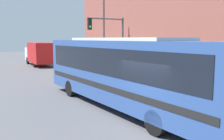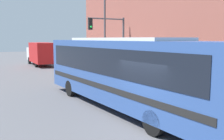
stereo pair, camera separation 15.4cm
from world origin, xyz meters
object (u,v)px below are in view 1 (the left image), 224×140
object	(u,v)px
delivery_truck	(39,53)
street_lamp	(101,25)
city_bus	(124,68)
fire_hydrant	(169,82)
traffic_light_pole	(110,36)
parking_meter	(129,68)
pedestrian_near_corner	(170,69)

from	to	relation	value
delivery_truck	street_lamp	bearing A→B (deg)	-67.61
city_bus	delivery_truck	xyz separation A→B (m)	(0.75, 21.36, -0.37)
city_bus	fire_hydrant	world-z (taller)	city_bus
city_bus	fire_hydrant	distance (m)	5.31
city_bus	fire_hydrant	size ratio (longest dim) A/B	15.27
delivery_truck	traffic_light_pole	world-z (taller)	traffic_light_pole
traffic_light_pole	parking_meter	distance (m)	3.01
city_bus	traffic_light_pole	size ratio (longest dim) A/B	2.50
city_bus	pedestrian_near_corner	distance (m)	7.62
parking_meter	pedestrian_near_corner	xyz separation A→B (m)	(1.78, -2.96, 0.12)
city_bus	pedestrian_near_corner	bearing A→B (deg)	26.82
street_lamp	traffic_light_pole	bearing A→B (deg)	-105.32
city_bus	street_lamp	bearing A→B (deg)	63.61
city_bus	traffic_light_pole	bearing A→B (deg)	60.97
parking_meter	pedestrian_near_corner	bearing A→B (deg)	-58.98
city_bus	traffic_light_pole	world-z (taller)	traffic_light_pole
city_bus	delivery_truck	bearing A→B (deg)	83.08
fire_hydrant	parking_meter	size ratio (longest dim) A/B	0.66
traffic_light_pole	street_lamp	distance (m)	3.99
traffic_light_pole	parking_meter	size ratio (longest dim) A/B	4.03
pedestrian_near_corner	street_lamp	bearing A→B (deg)	102.74
pedestrian_near_corner	parking_meter	bearing A→B (deg)	121.02
street_lamp	pedestrian_near_corner	xyz separation A→B (m)	(1.78, -7.87, -3.53)
city_bus	traffic_light_pole	xyz separation A→B (m)	(3.65, 8.15, 1.60)
fire_hydrant	street_lamp	xyz separation A→B (m)	(-0.00, 9.74, 4.08)
traffic_light_pole	street_lamp	xyz separation A→B (m)	(1.02, 3.71, 1.08)
street_lamp	city_bus	bearing A→B (deg)	-111.48
fire_hydrant	traffic_light_pole	xyz separation A→B (m)	(-1.02, 6.03, 3.00)
traffic_light_pole	delivery_truck	bearing A→B (deg)	102.37
fire_hydrant	street_lamp	bearing A→B (deg)	90.00
traffic_light_pole	parking_meter	world-z (taller)	traffic_light_pole
city_bus	parking_meter	bearing A→B (deg)	51.20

